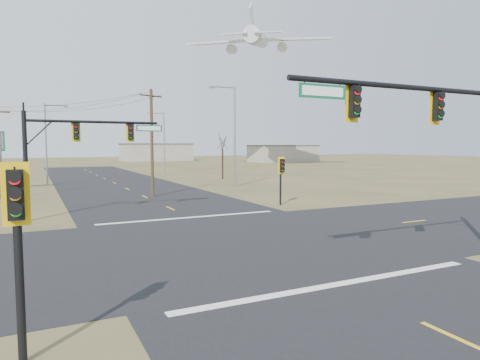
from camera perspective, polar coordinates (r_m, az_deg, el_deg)
name	(u,v)px	position (r m, az deg, el deg)	size (l,w,h in m)	color
ground	(241,241)	(21.47, 0.11, -8.11)	(320.00, 320.00, 0.00)	brown
road_ew	(241,241)	(21.47, 0.11, -8.08)	(160.00, 14.00, 0.02)	black
road_ns	(241,241)	(21.47, 0.11, -8.08)	(14.00, 160.00, 0.02)	black
stop_bar_near	(338,284)	(15.33, 12.90, -13.38)	(12.00, 0.40, 0.01)	silver
stop_bar_far	(190,217)	(28.26, -6.62, -4.97)	(12.00, 0.40, 0.01)	silver
mast_arm_near	(443,128)	(18.11, 25.50, 6.25)	(10.74, 0.41, 7.42)	black
mast_arm_far	(77,142)	(29.84, -20.93, 4.80)	(8.84, 0.40, 6.88)	black
pedestal_signal_ne	(282,169)	(33.79, 5.58, 1.44)	(0.63, 0.53, 3.85)	black
pedestal_signal_sw	(17,218)	(10.14, -27.63, -4.50)	(0.56, 0.49, 4.42)	black
utility_pole_near	(152,142)	(39.92, -11.68, 5.05)	(2.27, 0.98, 9.79)	#4D3521
streetlight_a	(233,130)	(48.91, -0.99, 6.62)	(3.17, 0.29, 11.41)	gray
streetlight_b	(163,139)	(72.12, -10.25, 5.36)	(2.84, 0.39, 10.16)	gray
streetlight_c	(48,139)	(55.72, -24.25, 4.96)	(2.70, 0.31, 9.67)	gray
bare_tree_c	(223,142)	(59.83, -2.34, 5.12)	(2.84, 2.84, 6.65)	black
warehouse_mid	(156,153)	(133.29, -11.15, 3.62)	(20.00, 12.00, 5.00)	#A39E91
warehouse_right	(283,154)	(122.08, 5.75, 3.48)	(18.00, 10.00, 4.50)	#A39E91
jet_airliner	(257,38)	(92.39, 2.29, 18.37)	(27.19, 27.42, 12.37)	silver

